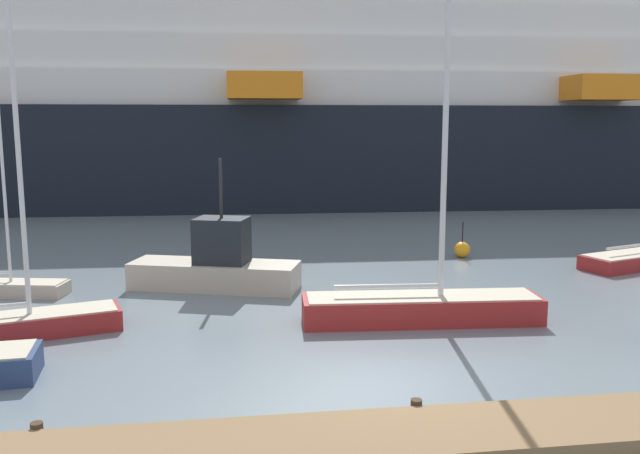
# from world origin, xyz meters

# --- Properties ---
(ground_plane) EXTENTS (600.00, 600.00, 0.00)m
(ground_plane) POSITION_xyz_m (0.00, 0.00, 0.00)
(ground_plane) COLOR slate
(dock_pier) EXTENTS (18.86, 2.29, 0.52)m
(dock_pier) POSITION_xyz_m (0.00, -3.10, 0.22)
(dock_pier) COLOR olive
(dock_pier) RESTS_ON ground_plane
(sailboat_0) EXTENTS (7.57, 2.18, 14.23)m
(sailboat_0) POSITION_xyz_m (2.21, 4.93, 0.71)
(sailboat_0) COLOR maroon
(sailboat_0) RESTS_ON ground_plane
(sailboat_2) EXTENTS (6.23, 3.11, 9.57)m
(sailboat_2) POSITION_xyz_m (-10.07, 5.17, 0.48)
(sailboat_2) COLOR maroon
(sailboat_2) RESTS_ON ground_plane
(sailboat_4) EXTENTS (4.88, 2.10, 8.93)m
(sailboat_4) POSITION_xyz_m (-11.97, 10.35, 0.42)
(sailboat_4) COLOR #BCB29E
(sailboat_4) RESTS_ON ground_plane
(fishing_boat_0) EXTENTS (6.59, 3.75, 4.92)m
(fishing_boat_0) POSITION_xyz_m (-4.20, 10.19, 0.89)
(fishing_boat_0) COLOR #BCB29E
(fishing_boat_0) RESTS_ON ground_plane
(channel_buoy_1) EXTENTS (0.74, 0.74, 1.66)m
(channel_buoy_1) POSITION_xyz_m (7.03, 14.47, 0.37)
(channel_buoy_1) COLOR orange
(channel_buoy_1) RESTS_ON ground_plane
(cruise_ship) EXTENTS (134.38, 24.83, 26.09)m
(cruise_ship) POSITION_xyz_m (-12.60, 40.28, 8.40)
(cruise_ship) COLOR black
(cruise_ship) RESTS_ON ground_plane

